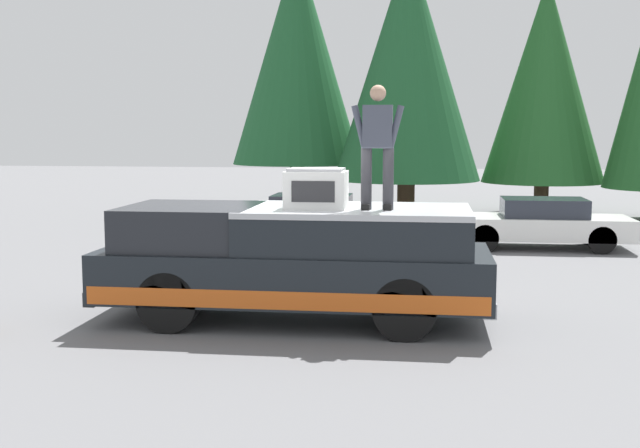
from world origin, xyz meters
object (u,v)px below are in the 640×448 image
parked_car_white (540,223)px  compressor_unit (316,189)px  pickup_truck (295,261)px  parked_car_maroon (309,218)px  person_on_truck_bed (378,144)px

parked_car_white → compressor_unit: bearing=152.4°
compressor_unit → parked_car_white: size_ratio=0.20×
pickup_truck → parked_car_white: bearing=-30.1°
pickup_truck → parked_car_maroon: bearing=7.1°
person_on_truck_bed → parked_car_white: (7.91, -3.29, -1.97)m
pickup_truck → parked_car_maroon: pickup_truck is taller
compressor_unit → parked_car_maroon: bearing=9.2°
pickup_truck → parked_car_maroon: size_ratio=1.35×
parked_car_maroon → pickup_truck: bearing=-172.9°
person_on_truck_bed → parked_car_white: 8.79m
compressor_unit → parked_car_white: 9.01m
pickup_truck → compressor_unit: size_ratio=6.60×
parked_car_white → parked_car_maroon: 5.47m
person_on_truck_bed → pickup_truck: bearing=80.0°
person_on_truck_bed → parked_car_maroon: bearing=14.8°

